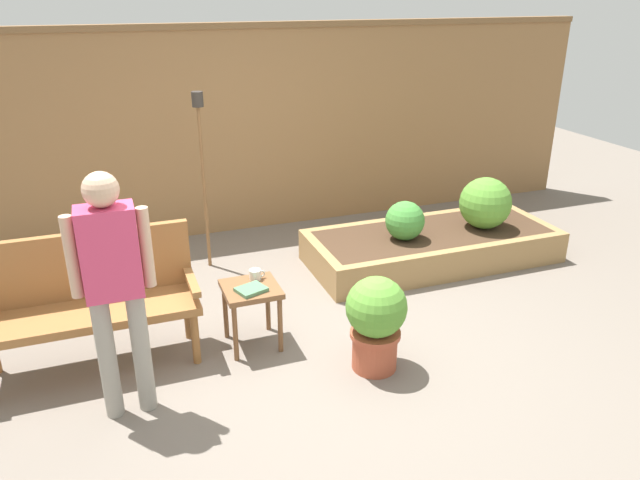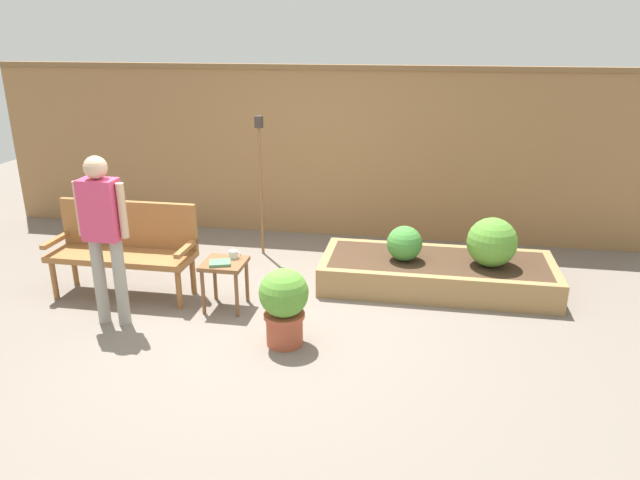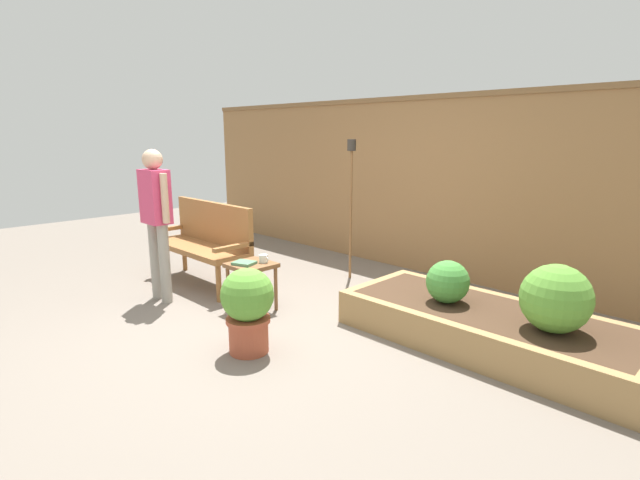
{
  "view_description": "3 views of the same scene",
  "coord_description": "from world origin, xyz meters",
  "views": [
    {
      "loc": [
        -1.27,
        -3.6,
        2.46
      ],
      "look_at": [
        0.32,
        0.71,
        0.55
      ],
      "focal_mm": 33.98,
      "sensor_mm": 36.0,
      "label": 1
    },
    {
      "loc": [
        1.42,
        -4.74,
        2.55
      ],
      "look_at": [
        0.47,
        0.61,
        0.62
      ],
      "focal_mm": 33.15,
      "sensor_mm": 36.0,
      "label": 2
    },
    {
      "loc": [
        3.24,
        -2.48,
        1.7
      ],
      "look_at": [
        0.0,
        0.78,
        0.68
      ],
      "focal_mm": 26.83,
      "sensor_mm": 36.0,
      "label": 3
    }
  ],
  "objects": [
    {
      "name": "ground_plane",
      "position": [
        0.0,
        0.0,
        0.0
      ],
      "size": [
        14.0,
        14.0,
        0.0
      ],
      "primitive_type": "plane",
      "color": "#70665B"
    },
    {
      "name": "fence_back",
      "position": [
        0.0,
        2.6,
        1.09
      ],
      "size": [
        8.4,
        0.14,
        2.16
      ],
      "color": "olive",
      "rests_on": "ground_plane"
    },
    {
      "name": "garden_bench",
      "position": [
        -1.48,
        0.4,
        0.54
      ],
      "size": [
        1.44,
        0.48,
        0.94
      ],
      "color": "#936033",
      "rests_on": "ground_plane"
    },
    {
      "name": "side_table",
      "position": [
        -0.39,
        0.22,
        0.4
      ],
      "size": [
        0.4,
        0.4,
        0.48
      ],
      "color": "brown",
      "rests_on": "ground_plane"
    },
    {
      "name": "cup_on_table",
      "position": [
        -0.32,
        0.33,
        0.52
      ],
      "size": [
        0.12,
        0.09,
        0.08
      ],
      "color": "silver",
      "rests_on": "side_table"
    },
    {
      "name": "book_on_table",
      "position": [
        -0.4,
        0.15,
        0.49
      ],
      "size": [
        0.24,
        0.22,
        0.03
      ],
      "primitive_type": "cube",
      "rotation": [
        0.0,
        0.0,
        0.33
      ],
      "color": "#4C7A56",
      "rests_on": "side_table"
    },
    {
      "name": "potted_boxwood",
      "position": [
        0.33,
        -0.36,
        0.39
      ],
      "size": [
        0.42,
        0.42,
        0.69
      ],
      "color": "#A84C33",
      "rests_on": "ground_plane"
    },
    {
      "name": "raised_planter_bed",
      "position": [
        1.63,
        1.09,
        0.15
      ],
      "size": [
        2.4,
        1.0,
        0.3
      ],
      "color": "#997547",
      "rests_on": "ground_plane"
    },
    {
      "name": "shrub_near_bench",
      "position": [
        1.28,
        1.03,
        0.48
      ],
      "size": [
        0.36,
        0.36,
        0.36
      ],
      "color": "brown",
      "rests_on": "raised_planter_bed"
    },
    {
      "name": "shrub_far_corner",
      "position": [
        2.14,
        1.03,
        0.55
      ],
      "size": [
        0.5,
        0.5,
        0.5
      ],
      "color": "brown",
      "rests_on": "raised_planter_bed"
    },
    {
      "name": "tiki_torch",
      "position": [
        -0.43,
        1.73,
        1.13
      ],
      "size": [
        0.1,
        0.1,
        1.65
      ],
      "color": "brown",
      "rests_on": "ground_plane"
    },
    {
      "name": "person_by_bench",
      "position": [
        -1.3,
        -0.26,
        0.93
      ],
      "size": [
        0.47,
        0.2,
        1.56
      ],
      "color": "gray",
      "rests_on": "ground_plane"
    }
  ]
}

